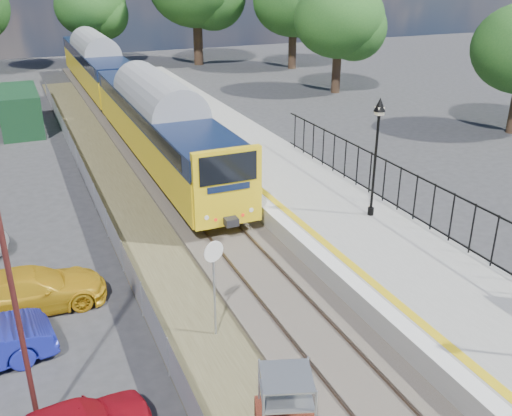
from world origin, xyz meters
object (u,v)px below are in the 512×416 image
speed_sign (214,272)px  car_yellow (29,290)px  train (120,86)px  carpark_lamp (10,277)px  brick_plinth (286,414)px  victorian_lamp_north (378,130)px

speed_sign → car_yellow: size_ratio=0.67×
train → carpark_lamp: 28.81m
carpark_lamp → car_yellow: carpark_lamp is taller
carpark_lamp → car_yellow: bearing=88.2°
brick_plinth → car_yellow: 9.47m
victorian_lamp_north → carpark_lamp: (-12.76, -5.72, -0.18)m
brick_plinth → speed_sign: (0.00, 4.53, 1.15)m
train → car_yellow: bearing=-108.1°
victorian_lamp_north → brick_plinth: (-7.80, -8.39, -3.31)m
brick_plinth → car_yellow: bearing=120.4°
brick_plinth → carpark_lamp: size_ratio=0.28×
train → carpark_lamp: (-7.46, -27.77, 1.78)m
victorian_lamp_north → carpark_lamp: carpark_lamp is taller
brick_plinth → speed_sign: bearing=90.0°
speed_sign → car_yellow: speed_sign is taller
carpark_lamp → speed_sign: bearing=20.5°
victorian_lamp_north → carpark_lamp: 13.99m
victorian_lamp_north → car_yellow: bearing=-179.0°
victorian_lamp_north → speed_sign: size_ratio=1.49×
carpark_lamp → brick_plinth: bearing=-28.3°
train → car_yellow: size_ratio=8.91×
victorian_lamp_north → brick_plinth: bearing=-132.9°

